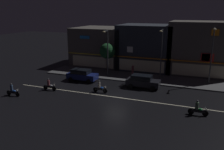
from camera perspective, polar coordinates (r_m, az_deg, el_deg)
ground_plane at (r=27.91m, az=0.92°, el=-5.33°), size 140.00×140.00×0.00m
lane_divider_stripe at (r=27.91m, az=0.92°, el=-5.32°), size 26.88×0.16×0.01m
sidewalk_far at (r=35.95m, az=5.85°, el=-0.57°), size 28.30×5.16×0.14m
storefront_left_block at (r=39.83m, az=20.31°, el=6.02°), size 9.28×7.00×8.17m
storefront_center_block at (r=44.54m, az=-2.22°, el=6.92°), size 9.52×9.06×6.79m
storefront_right_block at (r=41.15m, az=8.35°, el=6.58°), size 9.08×7.55×7.49m
streetlamp_west at (r=35.62m, az=-1.17°, el=6.19°), size 0.44×1.64×6.88m
streetlamp_mid at (r=34.57m, az=11.66°, el=5.81°), size 0.44×1.64×7.11m
streetlamp_east at (r=33.90m, az=22.74°, el=5.17°), size 0.44×1.64×7.57m
pedestrian_on_sidewalk at (r=36.01m, az=4.96°, el=1.02°), size 0.33×0.33×1.84m
street_tree at (r=37.81m, az=-1.12°, el=5.72°), size 2.46×2.46×4.68m
parked_car_near_kerb at (r=34.38m, az=-7.18°, el=0.04°), size 4.30×1.98×1.67m
parked_car_trailing at (r=31.33m, az=7.34°, el=-1.46°), size 4.30×1.98×1.67m
motorcycle_lead at (r=29.36m, az=-2.92°, el=-2.99°), size 1.90×0.60×1.52m
motorcycle_following at (r=30.54m, az=-22.63°, el=-3.45°), size 1.90×0.60×1.52m
motorcycle_opposite_lane at (r=31.16m, az=-14.72°, el=-2.40°), size 1.90×0.60×1.52m
motorcycle_trailing_far at (r=24.55m, az=19.77°, el=-7.63°), size 1.90×0.60×1.52m
traffic_cone at (r=34.51m, az=-4.17°, el=-0.84°), size 0.36×0.36×0.55m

